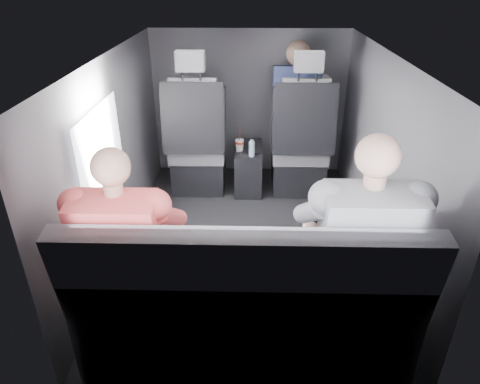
{
  "coord_description": "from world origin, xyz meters",
  "views": [
    {
      "loc": [
        0.01,
        -2.66,
        1.83
      ],
      "look_at": [
        -0.05,
        -0.05,
        0.44
      ],
      "focal_mm": 32.0,
      "sensor_mm": 36.0,
      "label": 1
    }
  ],
  "objects_px": {
    "laptop_black": "(338,224)",
    "passenger_front_right": "(295,102)",
    "center_console": "(248,168)",
    "laptop_white": "(137,222)",
    "water_bottle": "(252,149)",
    "soda_cup": "(240,145)",
    "front_seat_left": "(198,149)",
    "rear_bench": "(245,311)",
    "passenger_rear_right": "(356,247)",
    "front_seat_right": "(300,150)",
    "passenger_rear_left": "(131,248)"
  },
  "relations": [
    {
      "from": "rear_bench",
      "to": "laptop_white",
      "type": "xyz_separation_m",
      "value": [
        -0.58,
        0.3,
        0.33
      ]
    },
    {
      "from": "laptop_black",
      "to": "rear_bench",
      "type": "bearing_deg",
      "value": -146.91
    },
    {
      "from": "center_console",
      "to": "water_bottle",
      "type": "bearing_deg",
      "value": -81.65
    },
    {
      "from": "front_seat_left",
      "to": "passenger_rear_right",
      "type": "xyz_separation_m",
      "value": [
        0.98,
        -1.81,
        0.24
      ]
    },
    {
      "from": "rear_bench",
      "to": "soda_cup",
      "type": "height_order",
      "value": "rear_bench"
    },
    {
      "from": "front_seat_right",
      "to": "center_console",
      "type": "xyz_separation_m",
      "value": [
        -0.45,
        0.04,
        -0.2
      ]
    },
    {
      "from": "rear_bench",
      "to": "passenger_rear_right",
      "type": "bearing_deg",
      "value": 10.21
    },
    {
      "from": "front_seat_right",
      "to": "passenger_rear_right",
      "type": "relative_size",
      "value": 1.01
    },
    {
      "from": "center_console",
      "to": "soda_cup",
      "type": "bearing_deg",
      "value": -130.74
    },
    {
      "from": "soda_cup",
      "to": "laptop_black",
      "type": "distance_m",
      "value": 1.65
    },
    {
      "from": "front_seat_right",
      "to": "rear_bench",
      "type": "height_order",
      "value": "front_seat_right"
    },
    {
      "from": "laptop_black",
      "to": "water_bottle",
      "type": "bearing_deg",
      "value": 107.43
    },
    {
      "from": "soda_cup",
      "to": "water_bottle",
      "type": "relative_size",
      "value": 1.58
    },
    {
      "from": "front_seat_right",
      "to": "water_bottle",
      "type": "xyz_separation_m",
      "value": [
        -0.42,
        -0.15,
        0.07
      ]
    },
    {
      "from": "laptop_black",
      "to": "passenger_front_right",
      "type": "bearing_deg",
      "value": 92.05
    },
    {
      "from": "passenger_rear_right",
      "to": "laptop_black",
      "type": "bearing_deg",
      "value": 101.95
    },
    {
      "from": "passenger_rear_right",
      "to": "front_seat_right",
      "type": "bearing_deg",
      "value": 92.41
    },
    {
      "from": "front_seat_right",
      "to": "passenger_rear_left",
      "type": "relative_size",
      "value": 1.07
    },
    {
      "from": "passenger_rear_left",
      "to": "front_seat_right",
      "type": "bearing_deg",
      "value": 60.73
    },
    {
      "from": "laptop_white",
      "to": "passenger_rear_left",
      "type": "relative_size",
      "value": 0.36
    },
    {
      "from": "rear_bench",
      "to": "passenger_rear_left",
      "type": "height_order",
      "value": "passenger_rear_left"
    },
    {
      "from": "passenger_rear_right",
      "to": "rear_bench",
      "type": "bearing_deg",
      "value": -169.79
    },
    {
      "from": "center_console",
      "to": "laptop_white",
      "type": "bearing_deg",
      "value": -109.55
    },
    {
      "from": "passenger_rear_right",
      "to": "soda_cup",
      "type": "bearing_deg",
      "value": 108.98
    },
    {
      "from": "soda_cup",
      "to": "laptop_white",
      "type": "distance_m",
      "value": 1.64
    },
    {
      "from": "passenger_rear_left",
      "to": "passenger_rear_right",
      "type": "relative_size",
      "value": 0.94
    },
    {
      "from": "center_console",
      "to": "passenger_front_right",
      "type": "height_order",
      "value": "passenger_front_right"
    },
    {
      "from": "rear_bench",
      "to": "passenger_front_right",
      "type": "bearing_deg",
      "value": 79.15
    },
    {
      "from": "laptop_black",
      "to": "soda_cup",
      "type": "bearing_deg",
      "value": 109.93
    },
    {
      "from": "center_console",
      "to": "passenger_rear_left",
      "type": "relative_size",
      "value": 0.41
    },
    {
      "from": "front_seat_right",
      "to": "passenger_rear_right",
      "type": "height_order",
      "value": "front_seat_right"
    },
    {
      "from": "soda_cup",
      "to": "passenger_front_right",
      "type": "bearing_deg",
      "value": 32.1
    },
    {
      "from": "soda_cup",
      "to": "laptop_black",
      "type": "xyz_separation_m",
      "value": [
        0.56,
        -1.54,
        0.17
      ]
    },
    {
      "from": "front_seat_right",
      "to": "soda_cup",
      "type": "relative_size",
      "value": 5.47
    },
    {
      "from": "passenger_rear_left",
      "to": "passenger_rear_right",
      "type": "bearing_deg",
      "value": -0.06
    },
    {
      "from": "water_bottle",
      "to": "laptop_black",
      "type": "xyz_separation_m",
      "value": [
        0.45,
        -1.44,
        0.16
      ]
    },
    {
      "from": "center_console",
      "to": "water_bottle",
      "type": "distance_m",
      "value": 0.33
    },
    {
      "from": "laptop_black",
      "to": "passenger_rear_left",
      "type": "bearing_deg",
      "value": -168.25
    },
    {
      "from": "rear_bench",
      "to": "laptop_black",
      "type": "xyz_separation_m",
      "value": [
        0.48,
        0.31,
        0.32
      ]
    },
    {
      "from": "front_seat_left",
      "to": "passenger_front_right",
      "type": "height_order",
      "value": "passenger_front_right"
    },
    {
      "from": "front_seat_right",
      "to": "passenger_front_right",
      "type": "relative_size",
      "value": 1.49
    },
    {
      "from": "center_console",
      "to": "laptop_black",
      "type": "distance_m",
      "value": 1.75
    },
    {
      "from": "passenger_rear_left",
      "to": "rear_bench",
      "type": "bearing_deg",
      "value": -9.68
    },
    {
      "from": "center_console",
      "to": "passenger_rear_left",
      "type": "distance_m",
      "value": 1.97
    },
    {
      "from": "laptop_black",
      "to": "passenger_front_right",
      "type": "xyz_separation_m",
      "value": [
        -0.07,
        1.85,
        0.13
      ]
    },
    {
      "from": "passenger_rear_right",
      "to": "passenger_rear_left",
      "type": "bearing_deg",
      "value": 179.94
    },
    {
      "from": "soda_cup",
      "to": "passenger_front_right",
      "type": "distance_m",
      "value": 0.65
    },
    {
      "from": "front_seat_left",
      "to": "rear_bench",
      "type": "height_order",
      "value": "front_seat_left"
    },
    {
      "from": "laptop_white",
      "to": "passenger_front_right",
      "type": "xyz_separation_m",
      "value": [
        1.0,
        1.86,
        0.12
      ]
    },
    {
      "from": "front_seat_left",
      "to": "passenger_front_right",
      "type": "bearing_deg",
      "value": 16.63
    }
  ]
}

